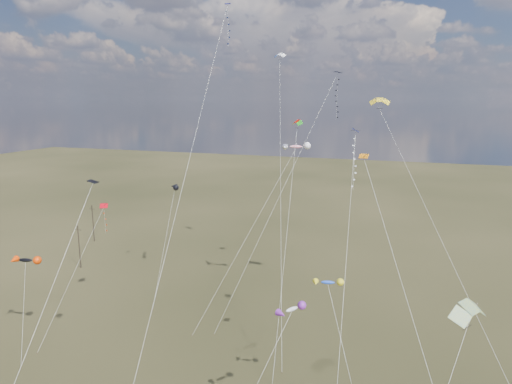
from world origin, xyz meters
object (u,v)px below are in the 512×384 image
(utility_pole_near, at_px, (79,246))
(parafoil_yellow, at_px, (380,101))
(diamond_black_high, at_px, (331,107))
(novelty_black_orange, at_px, (25,260))
(utility_pole_far, at_px, (93,223))

(utility_pole_near, height_order, parafoil_yellow, parafoil_yellow)
(diamond_black_high, bearing_deg, novelty_black_orange, -144.15)
(parafoil_yellow, xyz_separation_m, novelty_black_orange, (-39.74, -20.52, -19.12))
(utility_pole_far, distance_m, diamond_black_high, 59.96)
(parafoil_yellow, height_order, novelty_black_orange, parafoil_yellow)
(novelty_black_orange, bearing_deg, utility_pole_near, 117.20)
(diamond_black_high, xyz_separation_m, novelty_black_orange, (-32.81, -23.71, -18.24))
(utility_pole_near, height_order, utility_pole_far, same)
(utility_pole_near, relative_size, novelty_black_orange, 0.70)
(utility_pole_near, bearing_deg, parafoil_yellow, -3.03)
(utility_pole_far, relative_size, novelty_black_orange, 0.70)
(utility_pole_far, relative_size, parafoil_yellow, 0.26)
(utility_pole_far, xyz_separation_m, diamond_black_high, (52.77, -13.55, 25.06))
(utility_pole_near, bearing_deg, utility_pole_far, 119.74)
(parafoil_yellow, distance_m, novelty_black_orange, 48.64)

